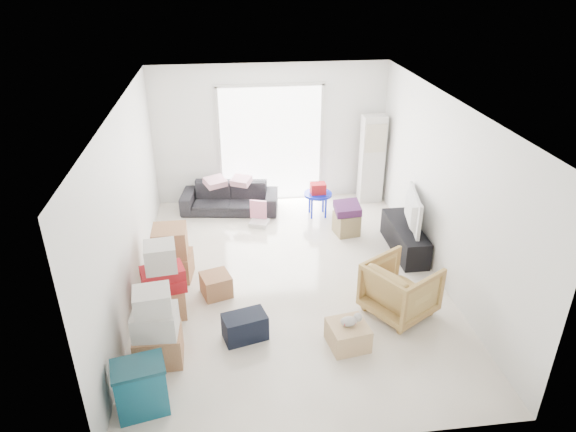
# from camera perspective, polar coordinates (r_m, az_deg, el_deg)

# --- Properties ---
(room_shell) EXTENTS (4.98, 6.48, 3.18)m
(room_shell) POSITION_cam_1_polar(r_m,az_deg,el_deg) (7.26, 0.27, 1.95)
(room_shell) COLOR white
(room_shell) RESTS_ON ground
(sliding_door) EXTENTS (2.10, 0.04, 2.33)m
(sliding_door) POSITION_cam_1_polar(r_m,az_deg,el_deg) (10.06, -1.92, 8.46)
(sliding_door) COLOR white
(sliding_door) RESTS_ON room_shell
(ac_tower) EXTENTS (0.45, 0.30, 1.75)m
(ac_tower) POSITION_cam_1_polar(r_m,az_deg,el_deg) (10.23, 9.30, 6.25)
(ac_tower) COLOR silver
(ac_tower) RESTS_ON room_shell
(tv_console) EXTENTS (0.41, 1.38, 0.46)m
(tv_console) POSITION_cam_1_polar(r_m,az_deg,el_deg) (8.76, 12.83, -2.40)
(tv_console) COLOR black
(tv_console) RESTS_ON room_shell
(television) EXTENTS (0.76, 1.11, 0.13)m
(television) POSITION_cam_1_polar(r_m,az_deg,el_deg) (8.62, 13.03, -0.68)
(television) COLOR black
(television) RESTS_ON tv_console
(sofa) EXTENTS (1.89, 0.79, 0.71)m
(sofa) POSITION_cam_1_polar(r_m,az_deg,el_deg) (9.90, -6.51, 2.48)
(sofa) COLOR #27262C
(sofa) RESTS_ON room_shell
(pillow_left) EXTENTS (0.49, 0.46, 0.12)m
(pillow_left) POSITION_cam_1_polar(r_m,az_deg,el_deg) (9.72, -8.15, 4.60)
(pillow_left) COLOR #C690A2
(pillow_left) RESTS_ON sofa
(pillow_right) EXTENTS (0.48, 0.44, 0.13)m
(pillow_right) POSITION_cam_1_polar(r_m,az_deg,el_deg) (9.72, -5.26, 4.79)
(pillow_right) COLOR #C690A2
(pillow_right) RESTS_ON sofa
(armchair) EXTENTS (1.09, 1.11, 0.85)m
(armchair) POSITION_cam_1_polar(r_m,az_deg,el_deg) (7.17, 12.42, -7.63)
(armchair) COLOR tan
(armchair) RESTS_ON room_shell
(storage_bins) EXTENTS (0.62, 0.49, 0.63)m
(storage_bins) POSITION_cam_1_polar(r_m,az_deg,el_deg) (5.95, -16.02, -17.84)
(storage_bins) COLOR #0F4D61
(storage_bins) RESTS_ON room_shell
(box_stack_a) EXTENTS (0.57, 0.48, 1.02)m
(box_stack_a) POSITION_cam_1_polar(r_m,az_deg,el_deg) (6.41, -14.41, -12.20)
(box_stack_a) COLOR #B37D51
(box_stack_a) RESTS_ON room_shell
(box_stack_b) EXTENTS (0.64, 0.58, 1.08)m
(box_stack_b) POSITION_cam_1_polar(r_m,az_deg,el_deg) (7.17, -13.63, -7.32)
(box_stack_b) COLOR #B37D51
(box_stack_b) RESTS_ON room_shell
(box_stack_c) EXTENTS (0.62, 0.54, 0.85)m
(box_stack_c) POSITION_cam_1_polar(r_m,az_deg,el_deg) (7.93, -12.81, -4.12)
(box_stack_c) COLOR #B37D51
(box_stack_c) RESTS_ON room_shell
(loose_box) EXTENTS (0.50, 0.50, 0.33)m
(loose_box) POSITION_cam_1_polar(r_m,az_deg,el_deg) (7.56, -7.99, -7.58)
(loose_box) COLOR #B37D51
(loose_box) RESTS_ON room_shell
(duffel_bag) EXTENTS (0.61, 0.46, 0.35)m
(duffel_bag) POSITION_cam_1_polar(r_m,az_deg,el_deg) (6.74, -4.81, -12.15)
(duffel_bag) COLOR black
(duffel_bag) RESTS_ON room_shell
(ottoman) EXTENTS (0.46, 0.46, 0.39)m
(ottoman) POSITION_cam_1_polar(r_m,az_deg,el_deg) (9.13, 6.51, -0.84)
(ottoman) COLOR #8F7953
(ottoman) RESTS_ON room_shell
(blanket) EXTENTS (0.44, 0.44, 0.14)m
(blanket) POSITION_cam_1_polar(r_m,az_deg,el_deg) (9.01, 6.59, 0.66)
(blanket) COLOR #4A2051
(blanket) RESTS_ON ottoman
(kids_table) EXTENTS (0.53, 0.53, 0.66)m
(kids_table) POSITION_cam_1_polar(r_m,az_deg,el_deg) (9.62, 3.34, 2.62)
(kids_table) COLOR #0A18B6
(kids_table) RESTS_ON room_shell
(toy_walker) EXTENTS (0.40, 0.38, 0.44)m
(toy_walker) POSITION_cam_1_polar(r_m,az_deg,el_deg) (9.44, -3.26, -0.23)
(toy_walker) COLOR silver
(toy_walker) RESTS_ON room_shell
(wood_crate) EXTENTS (0.54, 0.54, 0.31)m
(wood_crate) POSITION_cam_1_polar(r_m,az_deg,el_deg) (6.66, 6.67, -13.00)
(wood_crate) COLOR #DBBA7E
(wood_crate) RESTS_ON room_shell
(plush_bunny) EXTENTS (0.29, 0.16, 0.14)m
(plush_bunny) POSITION_cam_1_polar(r_m,az_deg,el_deg) (6.53, 7.03, -11.43)
(plush_bunny) COLOR #B2ADA8
(plush_bunny) RESTS_ON wood_crate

